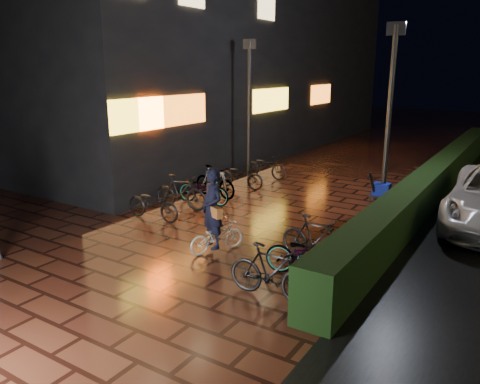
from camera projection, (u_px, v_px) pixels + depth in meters
The scene contains 10 objects.
ground at pixel (209, 247), 10.32m from camera, with size 80.00×80.00×0.00m, color #381911.
hedge at pixel (440, 175), 14.99m from camera, with size 0.70×20.00×1.00m, color black.
storefront_block at pixel (191, 55), 23.48m from camera, with size 12.09×22.00×9.00m.
lamp_post_hedge at pixel (389, 111), 12.30m from camera, with size 0.48×0.18×4.96m.
lamp_post_sf at pixel (249, 104), 16.08m from camera, with size 0.46×0.19×4.78m.
cyclist at pixel (214, 221), 9.89m from camera, with size 0.95×1.36×1.85m.
traffic_barrier at pixel (384, 213), 11.57m from camera, with size 0.51×1.74×0.70m.
cart_assembly at pixel (381, 191), 12.78m from camera, with size 0.63×0.65×1.14m.
parked_bikes_storefront at pixel (214, 183), 14.18m from camera, with size 1.91×6.34×0.97m.
parked_bikes_hedge at pixel (300, 255), 8.69m from camera, with size 1.87×2.44×0.97m.
Camera 1 is at (5.79, -7.77, 3.82)m, focal length 35.00 mm.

